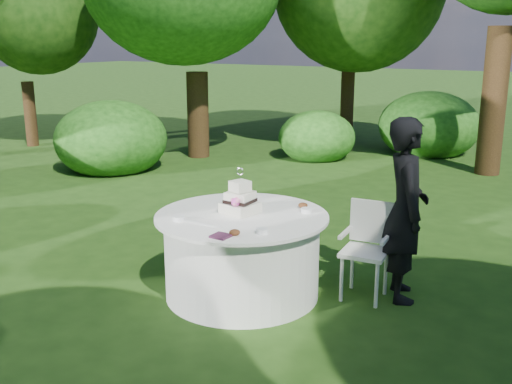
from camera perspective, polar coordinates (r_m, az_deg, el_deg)
ground at (r=5.63m, az=-1.32°, el=-9.69°), size 80.00×80.00×0.00m
napkins at (r=4.78m, az=-3.36°, el=-4.20°), size 0.14×0.14×0.02m
feather_plume at (r=5.12m, az=-5.47°, el=-2.98°), size 0.48×0.07×0.01m
guest at (r=5.47m, az=14.04°, el=-1.65°), size 0.63×0.72×1.66m
table at (r=5.49m, az=-1.34°, el=-5.99°), size 1.56×1.56×0.77m
cake at (r=5.38m, az=-1.53°, el=-0.85°), size 0.33×0.33×0.42m
chair at (r=5.53m, az=10.58°, el=-4.69°), size 0.44×0.43×0.88m
votives at (r=5.34m, az=-0.81°, el=-2.03°), size 0.93×1.01×0.04m
petal_cups at (r=5.18m, az=1.47°, el=-2.48°), size 0.19×1.09×0.05m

